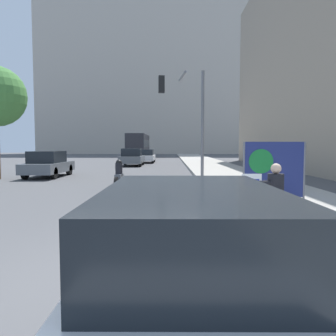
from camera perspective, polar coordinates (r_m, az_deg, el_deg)
The scene contains 13 objects.
ground_plane at distance 4.57m, azimuth -9.37°, elevation -18.82°, with size 160.00×160.00×0.00m, color #4F4F51.
sidewalk_curb at distance 19.54m, azimuth 10.58°, elevation -1.10°, with size 4.16×90.00×0.16m, color #A8A399.
building_backdrop_far at distance 78.19m, azimuth -1.79°, elevation 18.08°, with size 52.00×12.00×41.87m.
seated_protester at distance 7.20m, azimuth 18.29°, elevation -3.76°, with size 0.94×0.77×1.23m.
pedestrian_behind at distance 13.27m, azimuth 14.81°, elevation 0.49°, with size 0.34×0.34×1.65m.
protest_banner at distance 9.98m, azimuth 17.89°, elevation -0.25°, with size 1.82×0.06×1.71m.
traffic_light_pole at distance 16.97m, azimuth 3.32°, elevation 10.69°, with size 2.34×2.11×5.40m.
parked_car_curbside at distance 3.23m, azimuth 3.90°, elevation -15.36°, with size 1.79×4.77×1.38m.
car_on_road_nearest at distance 19.63m, azimuth -20.16°, elevation 0.64°, with size 1.75×4.20×1.46m.
car_on_road_midblock at distance 28.96m, azimuth -6.27°, elevation 1.88°, with size 1.87×4.40×1.53m.
car_on_road_distant at distance 34.22m, azimuth -3.88°, elevation 2.11°, with size 1.81×4.66×1.39m.
city_bus_on_road at distance 48.35m, azimuth -5.15°, elevation 4.09°, with size 2.47×11.67×3.40m.
motorcycle_on_road at distance 13.19m, azimuth -8.51°, elevation -1.51°, with size 0.28×2.10×1.21m.
Camera 1 is at (0.73, -4.15, 1.76)m, focal length 35.00 mm.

